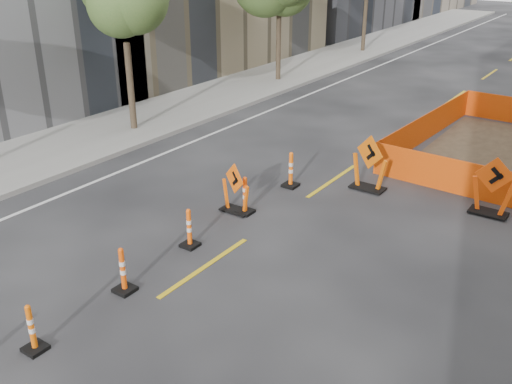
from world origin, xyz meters
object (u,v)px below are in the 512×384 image
Objects in this scene: channelizer_3 at (123,270)px; chevron_sign_center at (370,163)px; chevron_sign_left at (236,188)px; channelizer_5 at (245,195)px; channelizer_6 at (291,170)px; chevron_sign_right at (493,186)px; channelizer_2 at (31,328)px; channelizer_4 at (189,228)px.

chevron_sign_center is at bearing 76.23° from channelizer_3.
channelizer_5 is at bearing 37.45° from chevron_sign_left.
channelizer_6 reaches higher than channelizer_5.
chevron_sign_center is 3.33m from chevron_sign_right.
channelizer_6 is 0.65× the size of chevron_sign_center.
channelizer_2 is at bearing -88.39° from channelizer_5.
chevron_sign_right reaches higher than chevron_sign_left.
channelizer_2 is 11.41m from chevron_sign_right.
channelizer_3 is 4.34m from chevron_sign_left.
chevron_sign_center reaches higher than chevron_sign_left.
chevron_sign_left is (-0.44, 6.52, 0.21)m from channelizer_2.
channelizer_2 is 0.92× the size of channelizer_5.
chevron_sign_center reaches higher than chevron_sign_right.
channelizer_4 is at bearing -62.47° from chevron_sign_left.
chevron_sign_right is at bearing 63.31° from channelizer_2.
channelizer_5 reaches higher than channelizer_2.
chevron_sign_left is (-0.23, 2.12, 0.20)m from channelizer_4.
chevron_sign_left reaches higher than channelizer_6.
chevron_sign_center is at bearing 69.83° from channelizer_4.
chevron_sign_left is at bearing -102.21° from chevron_sign_center.
channelizer_2 is 8.79m from channelizer_6.
channelizer_5 reaches higher than channelizer_3.
channelizer_5 is (-0.19, 6.59, 0.04)m from channelizer_2.
channelizer_5 is 6.42m from chevron_sign_right.
channelizer_5 is 3.87m from chevron_sign_center.
channelizer_2 is at bearing -78.87° from chevron_sign_center.
chevron_sign_center is 1.02× the size of chevron_sign_right.
chevron_sign_right is (5.33, 5.80, 0.32)m from channelizer_4.
chevron_sign_right is (5.31, 3.60, 0.29)m from channelizer_5.
chevron_sign_left is at bearing 93.85° from channelizer_2.
chevron_sign_left reaches higher than channelizer_2.
channelizer_4 is (-0.13, 2.20, -0.02)m from channelizer_3.
chevron_sign_center is at bearing 79.62° from channelizer_2.
chevron_sign_center reaches higher than channelizer_6.
channelizer_4 is at bearing 92.70° from channelizer_2.
chevron_sign_center reaches higher than channelizer_3.
channelizer_2 is 0.58× the size of chevron_sign_center.
chevron_sign_right is at bearing 54.77° from chevron_sign_left.
channelizer_2 is 0.94× the size of channelizer_3.
channelizer_5 is at bearing 89.42° from channelizer_4.
channelizer_3 is 9.54m from chevron_sign_right.
channelizer_4 is at bearing -147.05° from chevron_sign_right.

